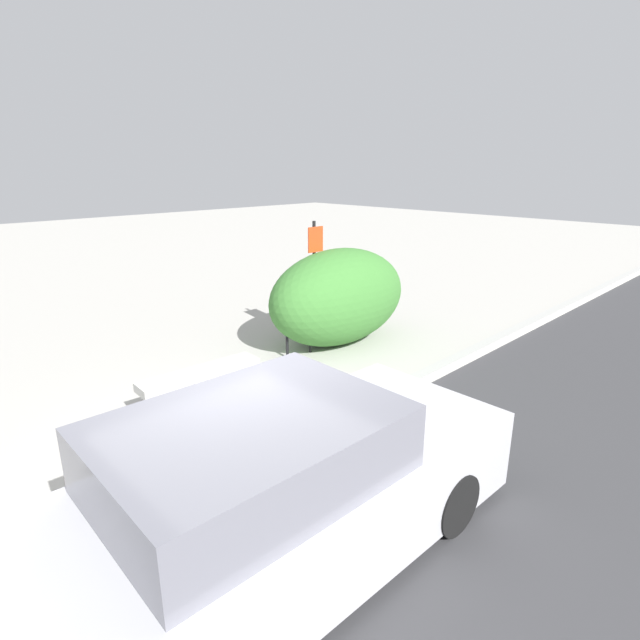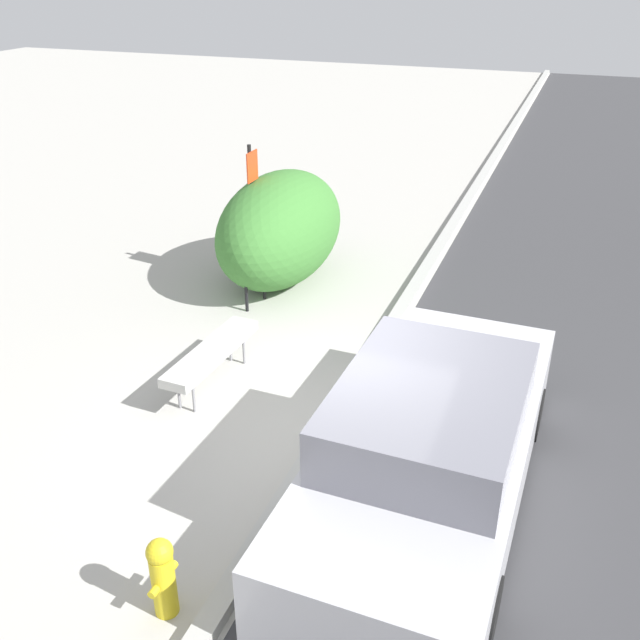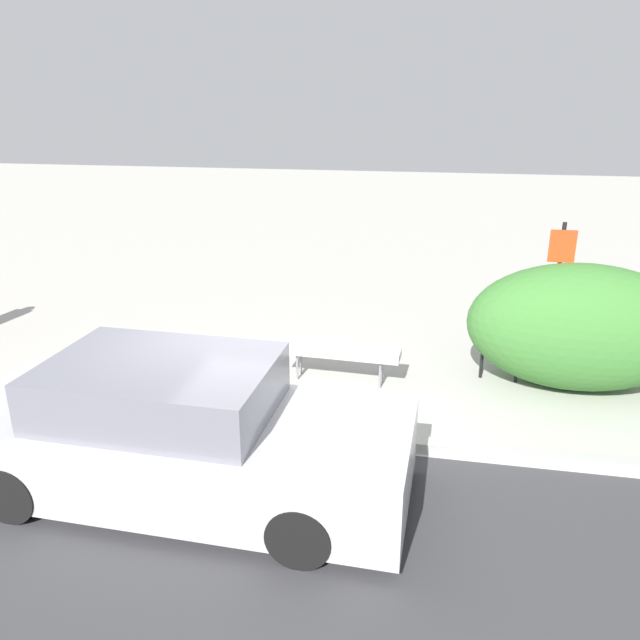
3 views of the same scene
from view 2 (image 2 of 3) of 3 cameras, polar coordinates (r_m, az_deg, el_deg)
The scene contains 8 objects.
ground_plane at distance 8.15m, azimuth 0.54°, elevation -9.29°, with size 60.00×60.00×0.00m, color #ADAAA3.
curb at distance 8.11m, azimuth 0.54°, elevation -8.92°, with size 60.00×0.20×0.13m.
bench at distance 8.92m, azimuth -8.67°, elevation -2.59°, with size 1.77×0.46×0.53m.
bike_rack at distance 10.92m, azimuth -5.24°, elevation 3.60°, with size 0.55×0.12×0.83m.
sign_post at distance 11.36m, azimuth -5.44°, elevation 9.29°, with size 0.36×0.08×2.30m.
fire_hydrant at distance 6.20m, azimuth -12.48°, elevation -19.28°, with size 0.36×0.22×0.77m.
shrub_hedge at distance 11.64m, azimuth -3.18°, elevation 7.30°, with size 3.09×1.76×1.80m.
parked_car_near at distance 6.98m, azimuth 8.80°, elevation -10.01°, with size 4.71×1.91×1.46m.
Camera 2 is at (-6.17, -2.22, 4.84)m, focal length 40.00 mm.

